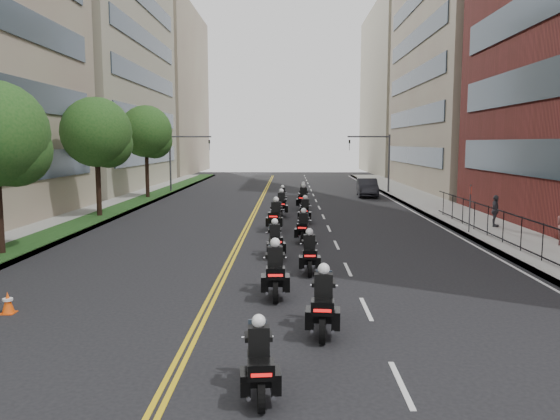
% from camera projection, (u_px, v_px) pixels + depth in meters
% --- Properties ---
extents(ground, '(160.00, 160.00, 0.00)m').
position_uv_depth(ground, '(241.00, 383.00, 10.95)').
color(ground, black).
rests_on(ground, ground).
extents(sidewalk_right, '(4.00, 90.00, 0.15)m').
position_uv_depth(sidewalk_right, '(458.00, 216.00, 35.55)').
color(sidewalk_right, gray).
rests_on(sidewalk_right, ground).
extents(sidewalk_left, '(4.00, 90.00, 0.15)m').
position_uv_depth(sidewalk_left, '(93.00, 215.00, 35.95)').
color(sidewalk_left, gray).
rests_on(sidewalk_left, ground).
extents(grass_strip, '(2.00, 90.00, 0.04)m').
position_uv_depth(grass_strip, '(105.00, 214.00, 35.93)').
color(grass_strip, '#153212').
rests_on(grass_strip, sidewalk_left).
extents(building_right_tan, '(15.11, 28.00, 30.00)m').
position_uv_depth(building_right_tan, '(488.00, 44.00, 56.40)').
color(building_right_tan, gray).
rests_on(building_right_tan, ground).
extents(building_right_far, '(15.00, 28.00, 26.00)m').
position_uv_depth(building_right_far, '(419.00, 91.00, 86.41)').
color(building_right_far, '#9E987F').
rests_on(building_right_far, ground).
extents(building_left_mid, '(16.11, 28.00, 34.00)m').
position_uv_depth(building_left_mid, '(70.00, 25.00, 56.88)').
color(building_left_mid, '#9E987F').
rests_on(building_left_mid, ground).
extents(building_left_far, '(16.00, 28.00, 26.00)m').
position_uv_depth(building_left_far, '(146.00, 91.00, 87.14)').
color(building_left_far, gray).
rests_on(building_left_far, ground).
extents(iron_fence, '(0.05, 28.00, 1.50)m').
position_uv_depth(iron_fence, '(531.00, 238.00, 22.57)').
color(iron_fence, black).
rests_on(iron_fence, sidewalk_right).
extents(street_trees, '(4.40, 38.40, 7.98)m').
position_uv_depth(street_trees, '(64.00, 137.00, 28.97)').
color(street_trees, black).
rests_on(street_trees, ground).
extents(traffic_signal_right, '(4.09, 0.20, 5.60)m').
position_uv_depth(traffic_signal_right, '(379.00, 155.00, 52.02)').
color(traffic_signal_right, '#3F3F44').
rests_on(traffic_signal_right, ground).
extents(traffic_signal_left, '(4.09, 0.20, 5.60)m').
position_uv_depth(traffic_signal_left, '(180.00, 155.00, 52.34)').
color(traffic_signal_left, '#3F3F44').
rests_on(traffic_signal_left, ground).
extents(motorcycle_0, '(0.59, 2.11, 1.56)m').
position_uv_depth(motorcycle_0, '(259.00, 364.00, 10.37)').
color(motorcycle_0, black).
rests_on(motorcycle_0, ground).
extents(motorcycle_1, '(0.64, 2.41, 1.78)m').
position_uv_depth(motorcycle_1, '(323.00, 306.00, 13.78)').
color(motorcycle_1, black).
rests_on(motorcycle_1, ground).
extents(motorcycle_2, '(0.58, 2.49, 1.84)m').
position_uv_depth(motorcycle_2, '(275.00, 274.00, 17.10)').
color(motorcycle_2, black).
rests_on(motorcycle_2, ground).
extents(motorcycle_3, '(0.52, 2.24, 1.66)m').
position_uv_depth(motorcycle_3, '(309.00, 255.00, 20.22)').
color(motorcycle_3, black).
rests_on(motorcycle_3, ground).
extents(motorcycle_4, '(0.64, 2.24, 1.65)m').
position_uv_depth(motorcycle_4, '(275.00, 242.00, 22.91)').
color(motorcycle_4, black).
rests_on(motorcycle_4, ground).
extents(motorcycle_5, '(0.62, 2.24, 1.65)m').
position_uv_depth(motorcycle_5, '(303.00, 228.00, 26.60)').
color(motorcycle_5, black).
rests_on(motorcycle_5, ground).
extents(motorcycle_6, '(0.70, 2.54, 1.87)m').
position_uv_depth(motorcycle_6, '(276.00, 217.00, 29.88)').
color(motorcycle_6, black).
rests_on(motorcycle_6, ground).
extents(motorcycle_7, '(0.60, 2.28, 1.68)m').
position_uv_depth(motorcycle_7, '(305.00, 212.00, 32.87)').
color(motorcycle_7, black).
rests_on(motorcycle_7, ground).
extents(motorcycle_8, '(0.57, 2.46, 1.82)m').
position_uv_depth(motorcycle_8, '(281.00, 205.00, 35.88)').
color(motorcycle_8, black).
rests_on(motorcycle_8, ground).
extents(motorcycle_9, '(0.72, 2.55, 1.89)m').
position_uv_depth(motorcycle_9, '(303.00, 199.00, 39.51)').
color(motorcycle_9, black).
rests_on(motorcycle_9, ground).
extents(motorcycle_10, '(0.51, 2.06, 1.52)m').
position_uv_depth(motorcycle_10, '(282.00, 197.00, 42.76)').
color(motorcycle_10, black).
rests_on(motorcycle_10, ground).
extents(motorcycle_11, '(0.60, 2.17, 1.60)m').
position_uv_depth(motorcycle_11, '(303.00, 193.00, 45.60)').
color(motorcycle_11, black).
rests_on(motorcycle_11, ground).
extents(parked_sedan, '(2.01, 4.98, 1.61)m').
position_uv_depth(parked_sedan, '(367.00, 188.00, 49.10)').
color(parked_sedan, black).
rests_on(parked_sedan, ground).
extents(pedestrian_c, '(0.82, 1.12, 1.77)m').
position_uv_depth(pedestrian_c, '(495.00, 211.00, 30.40)').
color(pedestrian_c, '#3C3B42').
rests_on(pedestrian_c, sidewalk_right).
extents(traffic_cone, '(0.38, 0.38, 0.63)m').
position_uv_depth(traffic_cone, '(8.00, 303.00, 15.41)').
color(traffic_cone, '#F8520D').
rests_on(traffic_cone, ground).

